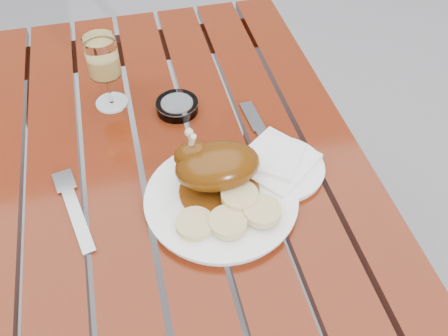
% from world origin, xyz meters
% --- Properties ---
extents(ground, '(60.00, 60.00, 0.00)m').
position_xyz_m(ground, '(0.00, 0.00, 0.00)').
color(ground, slate).
rests_on(ground, ground).
extents(table, '(0.80, 1.20, 0.75)m').
position_xyz_m(table, '(0.00, 0.00, 0.38)').
color(table, maroon).
rests_on(table, ground).
extents(dinner_plate, '(0.30, 0.30, 0.02)m').
position_xyz_m(dinner_plate, '(0.08, -0.12, 0.76)').
color(dinner_plate, white).
rests_on(dinner_plate, table).
extents(roast_duck, '(0.16, 0.15, 0.12)m').
position_xyz_m(roast_duck, '(0.08, -0.08, 0.81)').
color(roast_duck, '#5B2B0A').
rests_on(roast_duck, dinner_plate).
extents(bread_dumplings, '(0.19, 0.12, 0.03)m').
position_xyz_m(bread_dumplings, '(0.09, -0.17, 0.78)').
color(bread_dumplings, '#DAC484').
rests_on(bread_dumplings, dinner_plate).
extents(wine_glass, '(0.09, 0.09, 0.17)m').
position_xyz_m(wine_glass, '(-0.10, 0.22, 0.84)').
color(wine_glass, '#F8D671').
rests_on(wine_glass, table).
extents(side_plate, '(0.19, 0.19, 0.01)m').
position_xyz_m(side_plate, '(0.22, -0.07, 0.76)').
color(side_plate, white).
rests_on(side_plate, table).
extents(napkin, '(0.19, 0.19, 0.01)m').
position_xyz_m(napkin, '(0.21, -0.06, 0.77)').
color(napkin, white).
rests_on(napkin, side_plate).
extents(ashtray, '(0.10, 0.10, 0.02)m').
position_xyz_m(ashtray, '(0.05, 0.16, 0.76)').
color(ashtray, '#B2B7BC').
rests_on(ashtray, table).
extents(fork, '(0.06, 0.20, 0.01)m').
position_xyz_m(fork, '(-0.19, -0.08, 0.75)').
color(fork, gray).
rests_on(fork, table).
extents(knife, '(0.04, 0.22, 0.01)m').
position_xyz_m(knife, '(0.21, 0.00, 0.75)').
color(knife, gray).
rests_on(knife, table).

